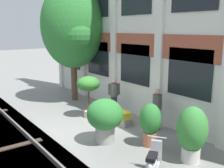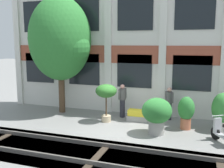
# 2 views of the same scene
# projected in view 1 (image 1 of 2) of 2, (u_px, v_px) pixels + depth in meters

# --- Properties ---
(ground_plane) EXTENTS (80.00, 80.00, 0.00)m
(ground_plane) POSITION_uv_depth(u_px,v_px,m) (84.00, 127.00, 10.22)
(ground_plane) COLOR gray
(apartment_facade) EXTENTS (14.54, 0.64, 8.62)m
(apartment_facade) POSITION_uv_depth(u_px,v_px,m) (140.00, 16.00, 10.98)
(apartment_facade) COLOR silver
(apartment_facade) RESTS_ON ground
(rail_tracks) EXTENTS (22.18, 2.80, 0.43)m
(rail_tracks) POSITION_uv_depth(u_px,v_px,m) (9.00, 150.00, 8.58)
(rail_tracks) COLOR #5B5449
(rail_tracks) RESTS_ON ground
(broadleaf_tree) EXTENTS (3.38, 3.22, 6.06)m
(broadleaf_tree) POSITION_uv_depth(u_px,v_px,m) (73.00, 28.00, 13.31)
(broadleaf_tree) COLOR #4C3826
(broadleaf_tree) RESTS_ON ground
(potted_plant_fluted_column) EXTENTS (1.21, 1.21, 1.50)m
(potted_plant_fluted_column) POSITION_uv_depth(u_px,v_px,m) (105.00, 117.00, 8.67)
(potted_plant_fluted_column) COLOR gray
(potted_plant_fluted_column) RESTS_ON ground
(potted_plant_low_pan) EXTENTS (1.00, 1.00, 1.79)m
(potted_plant_low_pan) POSITION_uv_depth(u_px,v_px,m) (88.00, 86.00, 11.09)
(potted_plant_low_pan) COLOR tan
(potted_plant_low_pan) RESTS_ON ground
(potted_plant_stone_basin) EXTENTS (0.71, 0.71, 1.43)m
(potted_plant_stone_basin) POSITION_uv_depth(u_px,v_px,m) (150.00, 122.00, 8.42)
(potted_plant_stone_basin) COLOR #B76647
(potted_plant_stone_basin) RESTS_ON ground
(potted_plant_square_trough) EXTENTS (1.12, 0.58, 0.55)m
(potted_plant_square_trough) POSITION_uv_depth(u_px,v_px,m) (120.00, 117.00, 10.52)
(potted_plant_square_trough) COLOR gray
(potted_plant_square_trough) RESTS_ON ground
(potted_plant_ribbed_drum) EXTENTS (0.87, 0.87, 1.64)m
(potted_plant_ribbed_drum) POSITION_uv_depth(u_px,v_px,m) (192.00, 132.00, 7.38)
(potted_plant_ribbed_drum) COLOR beige
(potted_plant_ribbed_drum) RESTS_ON ground
(scooter_second_parked) EXTENTS (0.85, 1.20, 0.98)m
(scooter_second_parked) POSITION_uv_depth(u_px,v_px,m) (153.00, 163.00, 6.58)
(scooter_second_parked) COLOR black
(scooter_second_parked) RESTS_ON ground
(resident_by_doorway) EXTENTS (0.43, 0.37, 1.59)m
(resident_by_doorway) POSITION_uv_depth(u_px,v_px,m) (157.00, 108.00, 9.79)
(resident_by_doorway) COLOR #282833
(resident_by_doorway) RESTS_ON ground
(resident_watching_tracks) EXTENTS (0.34, 0.47, 1.66)m
(resident_watching_tracks) POSITION_uv_depth(u_px,v_px,m) (114.00, 96.00, 11.36)
(resident_watching_tracks) COLOR #282833
(resident_watching_tracks) RESTS_ON ground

